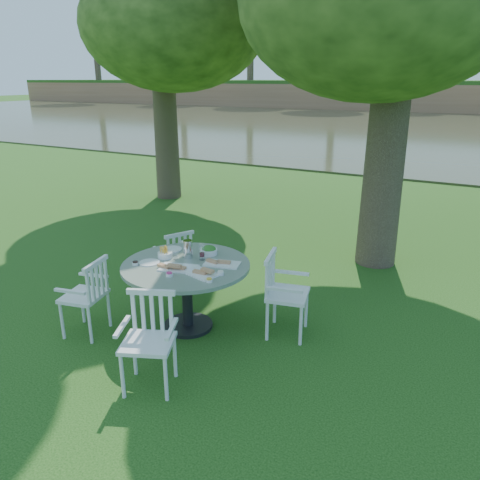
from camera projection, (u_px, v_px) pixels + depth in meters
name	position (u px, v px, depth m)	size (l,w,h in m)	color
ground	(232.00, 309.00, 5.80)	(140.00, 140.00, 0.00)	#123A0C
table	(186.00, 276.00, 5.19)	(1.41, 1.41, 0.78)	black
chair_ne	(280.00, 288.00, 5.11)	(0.53, 0.55, 0.92)	white
chair_nw	(177.00, 256.00, 6.20)	(0.54, 0.55, 0.83)	white
chair_sw	(90.00, 292.00, 5.09)	(0.50, 0.52, 0.87)	white
chair_se	(150.00, 332.00, 4.26)	(0.58, 0.56, 0.89)	white
tableware	(190.00, 258.00, 5.21)	(1.09, 0.86, 0.21)	white
river	(442.00, 132.00, 24.94)	(100.00, 28.00, 0.12)	#363922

